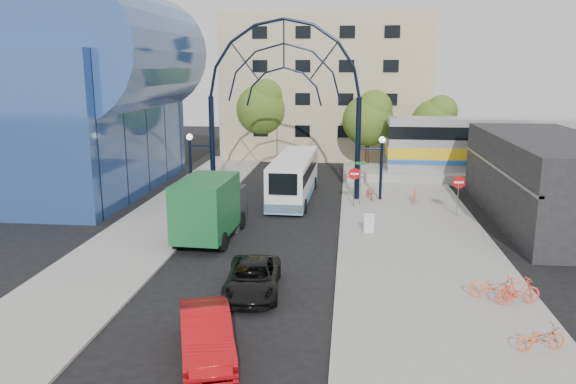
# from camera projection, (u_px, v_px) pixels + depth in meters

# --- Properties ---
(ground) EXTENTS (120.00, 120.00, 0.00)m
(ground) POSITION_uv_depth(u_px,v_px,m) (248.00, 269.00, 25.46)
(ground) COLOR black
(ground) RESTS_ON ground
(sidewalk_east) EXTENTS (8.00, 56.00, 0.12)m
(sidewalk_east) POSITION_uv_depth(u_px,v_px,m) (417.00, 246.00, 28.47)
(sidewalk_east) COLOR gray
(sidewalk_east) RESTS_ON ground
(plaza_west) EXTENTS (5.00, 50.00, 0.12)m
(plaza_west) POSITION_uv_depth(u_px,v_px,m) (155.00, 227.00, 31.96)
(plaza_west) COLOR gray
(plaza_west) RESTS_ON ground
(gateway_arch) EXTENTS (13.64, 0.44, 12.10)m
(gateway_arch) POSITION_uv_depth(u_px,v_px,m) (284.00, 73.00, 37.15)
(gateway_arch) COLOR black
(gateway_arch) RESTS_ON ground
(stop_sign) EXTENTS (0.80, 0.07, 2.50)m
(stop_sign) POSITION_uv_depth(u_px,v_px,m) (354.00, 177.00, 36.14)
(stop_sign) COLOR slate
(stop_sign) RESTS_ON sidewalk_east
(do_not_enter_sign) EXTENTS (0.76, 0.07, 2.48)m
(do_not_enter_sign) POSITION_uv_depth(u_px,v_px,m) (459.00, 186.00, 33.54)
(do_not_enter_sign) COLOR slate
(do_not_enter_sign) RESTS_ON sidewalk_east
(street_name_sign) EXTENTS (0.70, 0.70, 2.80)m
(street_name_sign) POSITION_uv_depth(u_px,v_px,m) (360.00, 174.00, 36.65)
(street_name_sign) COLOR slate
(street_name_sign) RESTS_ON sidewalk_east
(sandwich_board) EXTENTS (0.55, 0.61, 0.99)m
(sandwich_board) POSITION_uv_depth(u_px,v_px,m) (369.00, 222.00, 30.49)
(sandwich_board) COLOR white
(sandwich_board) RESTS_ON sidewalk_east
(transit_hall) EXTENTS (16.50, 18.00, 14.50)m
(transit_hall) POSITION_uv_depth(u_px,v_px,m) (74.00, 99.00, 40.17)
(transit_hall) COLOR #2F4F91
(transit_hall) RESTS_ON ground
(commercial_block_east) EXTENTS (6.00, 16.00, 5.00)m
(commercial_block_east) POSITION_uv_depth(u_px,v_px,m) (547.00, 179.00, 32.89)
(commercial_block_east) COLOR black
(commercial_block_east) RESTS_ON ground
(apartment_block) EXTENTS (20.00, 12.10, 14.00)m
(apartment_block) POSITION_uv_depth(u_px,v_px,m) (327.00, 86.00, 57.62)
(apartment_block) COLOR tan
(apartment_block) RESTS_ON ground
(train_platform) EXTENTS (32.00, 5.00, 0.80)m
(train_platform) POSITION_uv_depth(u_px,v_px,m) (545.00, 177.00, 44.56)
(train_platform) COLOR gray
(train_platform) RESTS_ON ground
(train_car) EXTENTS (25.10, 3.05, 4.20)m
(train_car) POSITION_uv_depth(u_px,v_px,m) (549.00, 146.00, 44.01)
(train_car) COLOR #B7B7BC
(train_car) RESTS_ON train_platform
(tree_north_a) EXTENTS (4.48, 4.48, 7.00)m
(tree_north_a) POSITION_uv_depth(u_px,v_px,m) (370.00, 118.00, 48.93)
(tree_north_a) COLOR #382314
(tree_north_a) RESTS_ON ground
(tree_north_b) EXTENTS (5.12, 5.12, 8.00)m
(tree_north_b) POSITION_uv_depth(u_px,v_px,m) (263.00, 106.00, 53.74)
(tree_north_b) COLOR #382314
(tree_north_b) RESTS_ON ground
(tree_north_c) EXTENTS (4.16, 4.16, 6.50)m
(tree_north_c) POSITION_uv_depth(u_px,v_px,m) (436.00, 120.00, 50.30)
(tree_north_c) COLOR #382314
(tree_north_c) RESTS_ON ground
(city_bus) EXTENTS (2.74, 10.78, 2.94)m
(city_bus) POSITION_uv_depth(u_px,v_px,m) (294.00, 176.00, 38.80)
(city_bus) COLOR white
(city_bus) RESTS_ON ground
(green_truck) EXTENTS (2.82, 6.81, 3.39)m
(green_truck) POSITION_uv_depth(u_px,v_px,m) (211.00, 207.00, 29.71)
(green_truck) COLOR black
(green_truck) RESTS_ON ground
(black_suv) EXTENTS (2.49, 4.76, 1.28)m
(black_suv) POSITION_uv_depth(u_px,v_px,m) (253.00, 278.00, 22.66)
(black_suv) COLOR black
(black_suv) RESTS_ON ground
(red_sedan) EXTENTS (2.87, 4.75, 1.48)m
(red_sedan) POSITION_uv_depth(u_px,v_px,m) (206.00, 334.00, 17.70)
(red_sedan) COLOR #AE0A10
(red_sedan) RESTS_ON ground
(bike_near_a) EXTENTS (0.90, 1.62, 0.81)m
(bike_near_a) POSITION_uv_depth(u_px,v_px,m) (370.00, 193.00, 38.28)
(bike_near_a) COLOR red
(bike_near_a) RESTS_ON sidewalk_east
(bike_near_b) EXTENTS (0.64, 1.64, 0.96)m
(bike_near_b) POSITION_uv_depth(u_px,v_px,m) (415.00, 195.00, 37.33)
(bike_near_b) COLOR #FC5432
(bike_near_b) RESTS_ON sidewalk_east
(bike_far_a) EXTENTS (1.96, 1.07, 0.98)m
(bike_far_a) POSITION_uv_depth(u_px,v_px,m) (493.00, 287.00, 21.82)
(bike_far_a) COLOR orange
(bike_far_a) RESTS_ON sidewalk_east
(bike_far_b) EXTENTS (1.84, 0.86, 1.07)m
(bike_far_b) POSITION_uv_depth(u_px,v_px,m) (518.00, 291.00, 21.32)
(bike_far_b) COLOR #ED432F
(bike_far_b) RESTS_ON sidewalk_east
(bike_far_c) EXTENTS (1.72, 0.96, 0.86)m
(bike_far_c) POSITION_uv_depth(u_px,v_px,m) (541.00, 338.00, 17.86)
(bike_far_c) COLOR #D06429
(bike_far_c) RESTS_ON sidewalk_east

